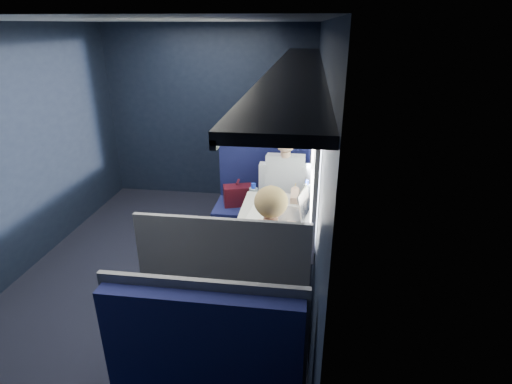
# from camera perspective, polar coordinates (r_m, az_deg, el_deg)

# --- Properties ---
(ground) EXTENTS (2.80, 4.20, 0.01)m
(ground) POSITION_cam_1_polar(r_m,az_deg,el_deg) (4.08, -12.91, -11.79)
(ground) COLOR black
(room_shell) EXTENTS (3.00, 4.40, 2.40)m
(room_shell) POSITION_cam_1_polar(r_m,az_deg,el_deg) (3.46, -14.70, 8.81)
(room_shell) COLOR black
(room_shell) RESTS_ON ground
(table) EXTENTS (0.62, 1.00, 0.74)m
(table) POSITION_cam_1_polar(r_m,az_deg,el_deg) (3.52, 2.15, -4.41)
(table) COLOR #54565E
(table) RESTS_ON ground
(seat_bay_near) EXTENTS (1.04, 0.62, 1.26)m
(seat_bay_near) POSITION_cam_1_polar(r_m,az_deg,el_deg) (4.42, 0.74, -1.93)
(seat_bay_near) COLOR #0D103C
(seat_bay_near) RESTS_ON ground
(seat_bay_far) EXTENTS (1.04, 0.62, 1.26)m
(seat_bay_far) POSITION_cam_1_polar(r_m,az_deg,el_deg) (2.95, -3.35, -16.32)
(seat_bay_far) COLOR #0D103C
(seat_bay_far) RESTS_ON ground
(seat_row_front) EXTENTS (1.04, 0.51, 1.16)m
(seat_row_front) POSITION_cam_1_polar(r_m,az_deg,el_deg) (5.27, 2.05, 2.16)
(seat_row_front) COLOR #0D103C
(seat_row_front) RESTS_ON ground
(man) EXTENTS (0.53, 0.56, 1.32)m
(man) POSITION_cam_1_polar(r_m,az_deg,el_deg) (4.12, 4.04, 0.64)
(man) COLOR black
(man) RESTS_ON ground
(woman) EXTENTS (0.53, 0.56, 1.32)m
(woman) POSITION_cam_1_polar(r_m,az_deg,el_deg) (2.87, 2.12, -9.79)
(woman) COLOR black
(woman) RESTS_ON ground
(papers) EXTENTS (0.56, 0.75, 0.01)m
(papers) POSITION_cam_1_polar(r_m,az_deg,el_deg) (3.57, 3.25, -2.55)
(papers) COLOR white
(papers) RESTS_ON table
(laptop) EXTENTS (0.31, 0.37, 0.24)m
(laptop) POSITION_cam_1_polar(r_m,az_deg,el_deg) (3.45, 5.80, -2.46)
(laptop) COLOR silver
(laptop) RESTS_ON table
(bottle_small) EXTENTS (0.06, 0.06, 0.22)m
(bottle_small) POSITION_cam_1_polar(r_m,az_deg,el_deg) (3.72, 7.23, -0.06)
(bottle_small) COLOR silver
(bottle_small) RESTS_ON table
(cup) EXTENTS (0.07, 0.07, 0.09)m
(cup) POSITION_cam_1_polar(r_m,az_deg,el_deg) (3.77, 7.20, -0.59)
(cup) COLOR white
(cup) RESTS_ON table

